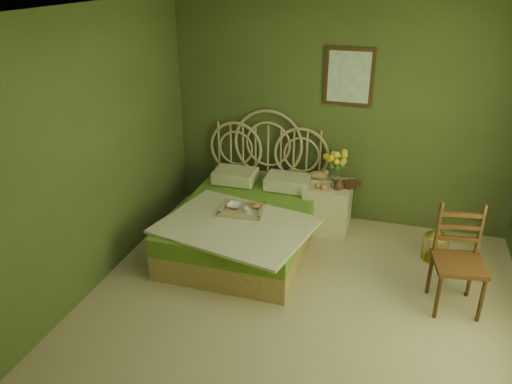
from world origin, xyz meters
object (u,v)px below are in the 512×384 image
(bed, at_px, (246,220))
(chair, at_px, (460,252))
(birdcage, at_px, (435,244))
(nightstand, at_px, (328,201))

(bed, bearing_deg, chair, -12.05)
(bed, relative_size, birdcage, 5.50)
(nightstand, bearing_deg, chair, -38.67)
(nightstand, relative_size, chair, 1.03)
(bed, height_order, chair, bed)
(nightstand, relative_size, birdcage, 2.63)
(birdcage, bearing_deg, nightstand, 163.22)
(bed, relative_size, nightstand, 2.09)
(nightstand, bearing_deg, birdcage, -16.78)
(chair, distance_m, birdcage, 0.82)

